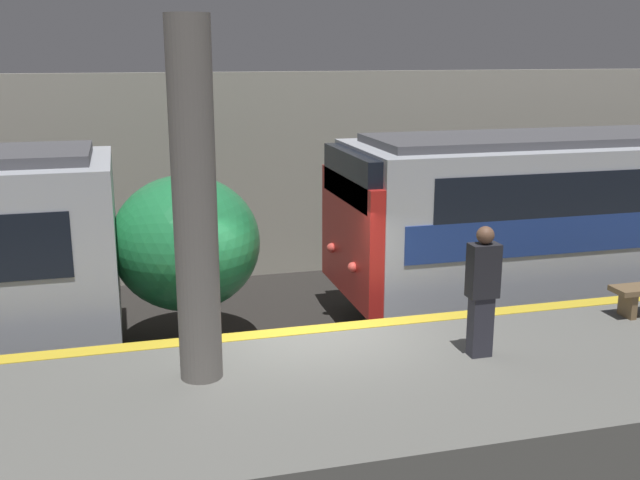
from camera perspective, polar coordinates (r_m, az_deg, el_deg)
The scene contains 5 objects.
ground_plane at distance 11.15m, azimuth -0.66°, elevation -11.93°, with size 120.00×120.00×0.00m, color #282623.
platform at distance 9.34m, azimuth 2.18°, elevation -13.64°, with size 40.00×3.65×1.13m.
station_rear_barrier at distance 16.40m, azimuth -6.17°, elevation 4.79°, with size 50.00×0.15×4.47m.
support_pillar_near at distance 8.61m, azimuth -9.52°, elevation 2.61°, with size 0.51×0.51×4.20m.
person_waiting at distance 9.64m, azimuth 12.27°, elevation -3.62°, with size 0.38×0.24×1.70m.
Camera 1 is at (-2.46, -9.69, 4.94)m, focal length 42.00 mm.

